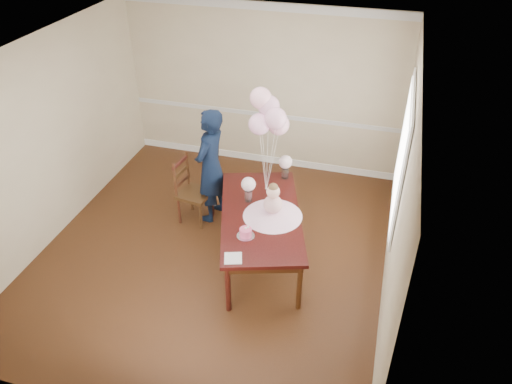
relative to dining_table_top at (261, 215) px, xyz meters
The scene contains 52 objects.
floor 0.96m from the dining_table_top, behind, with size 4.50×5.00×0.00m, color black.
ceiling 2.09m from the dining_table_top, behind, with size 4.50×5.00×0.02m, color white.
wall_back 2.63m from the dining_table_top, 104.69° to the left, with size 4.50×0.02×2.70m, color #BCAB8A.
wall_front 2.69m from the dining_table_top, 104.33° to the right, with size 4.50×0.02×2.70m, color #BCAB8A.
wall_left 2.97m from the dining_table_top, behind, with size 0.02×5.00×2.70m, color #BCAB8A.
wall_right 1.73m from the dining_table_top, ahead, with size 0.02×5.00×2.70m, color #BCAB8A.
chair_rail_trim 2.55m from the dining_table_top, 104.75° to the left, with size 4.50×0.02×0.07m, color silver.
crown_molding 3.19m from the dining_table_top, 104.75° to the left, with size 4.50×0.02×0.12m, color silver.
baseboard_trim 2.62m from the dining_table_top, 104.75° to the left, with size 4.50×0.02×0.12m, color white.
window_frame 1.85m from the dining_table_top, 16.47° to the left, with size 0.02×1.66×1.56m, color silver.
window_blinds 1.84m from the dining_table_top, 16.65° to the left, with size 0.01×1.50×1.40m, color silver.
dining_table_top is the anchor object (origin of this frame).
table_apron 0.07m from the dining_table_top, 90.00° to the left, with size 0.88×1.86×0.10m, color black.
table_leg_fl 1.05m from the dining_table_top, 96.87° to the right, with size 0.07×0.07×0.68m, color black.
table_leg_fr 1.05m from the dining_table_top, 47.79° to the right, with size 0.07×0.07×0.68m, color black.
table_leg_bl 1.05m from the dining_table_top, 132.21° to the left, with size 0.07×0.07×0.68m, color black.
table_leg_br 1.05m from the dining_table_top, 83.13° to the left, with size 0.07×0.07×0.68m, color black.
baby_skirt 0.17m from the dining_table_top, ahead, with size 0.74×0.74×0.10m, color #F1B1D2.
baby_torso 0.25m from the dining_table_top, ahead, with size 0.23×0.23×0.23m, color pink.
baby_head 0.42m from the dining_table_top, ahead, with size 0.17×0.17×0.17m, color beige.
baby_hair 0.47m from the dining_table_top, ahead, with size 0.12×0.12×0.12m, color brown.
cake_platter 0.48m from the dining_table_top, 96.29° to the right, with size 0.21×0.21×0.01m, color #B7B8BC.
birthday_cake 0.49m from the dining_table_top, 96.29° to the right, with size 0.15×0.15×0.10m, color #DF4677.
cake_flower_a 0.50m from the dining_table_top, 96.29° to the right, with size 0.03×0.03×0.03m, color white.
cake_flower_b 0.47m from the dining_table_top, 93.90° to the right, with size 0.03×0.03×0.03m, color white.
rose_vase_near 0.34m from the dining_table_top, 134.24° to the left, with size 0.10×0.10×0.16m, color silver.
roses_near 0.43m from the dining_table_top, 134.24° to the left, with size 0.19×0.19×0.19m, color beige.
rose_vase_far 0.92m from the dining_table_top, 83.58° to the left, with size 0.10×0.10×0.16m, color silver.
roses_far 0.95m from the dining_table_top, 83.58° to the left, with size 0.19×0.19×0.19m, color beige.
napkin 0.90m from the dining_table_top, 94.71° to the right, with size 0.20×0.20×0.01m, color silver.
balloon_weight 0.55m from the dining_table_top, 97.37° to the left, with size 0.04×0.04×0.02m, color silver.
balloon_a 1.14m from the dining_table_top, 107.67° to the left, with size 0.27×0.27×0.27m, color #FFB4DC.
balloon_b 1.22m from the dining_table_top, 85.87° to the left, with size 0.27×0.27×0.27m, color #EEA8CA.
balloon_c 1.36m from the dining_table_top, 97.21° to the left, with size 0.27×0.27×0.27m, color #DD9CBB.
balloon_d 1.45m from the dining_table_top, 105.96° to the left, with size 0.27×0.27×0.27m, color #FFB4C5.
balloon_e 1.16m from the dining_table_top, 86.03° to the left, with size 0.27×0.27×0.27m, color #E4A1B8.
balloon_ribbon_a 0.70m from the dining_table_top, 102.48° to the left, with size 0.00×0.00×0.82m, color white.
balloon_ribbon_b 0.73m from the dining_table_top, 91.73° to the left, with size 0.00×0.00×0.92m, color white.
balloon_ribbon_c 0.81m from the dining_table_top, 97.28° to the left, with size 0.00×0.00×1.02m, color white.
balloon_ribbon_d 0.84m from the dining_table_top, 102.05° to the left, with size 0.00×0.00×1.11m, color white.
balloon_ribbon_e 0.73m from the dining_table_top, 91.15° to the left, with size 0.00×0.00×0.77m, color white.
dining_chair_seat 1.30m from the dining_table_top, 152.86° to the left, with size 0.43×0.43×0.05m, color #341E0E.
chair_leg_fl 1.49m from the dining_table_top, 162.11° to the left, with size 0.04×0.04×0.42m, color #3D1A10.
chair_leg_fr 1.17m from the dining_table_top, 158.77° to the left, with size 0.04×0.04×0.42m, color #351E0E.
chair_leg_bl 1.58m from the dining_table_top, 148.71° to the left, with size 0.04×0.04×0.42m, color #351D0E.
chair_leg_br 1.29m from the dining_table_top, 141.92° to the left, with size 0.04×0.04×0.42m, color black.
chair_back_post_l 1.42m from the dining_table_top, 162.24° to the left, with size 0.04×0.04×0.55m, color #391C0F.
chair_back_post_r 1.52m from the dining_table_top, 149.00° to the left, with size 0.04×0.04×0.55m, color #3D2010.
chair_slat_low 1.46m from the dining_table_top, 155.40° to the left, with size 0.03×0.39×0.05m, color black.
chair_slat_mid 1.46m from the dining_table_top, 155.40° to the left, with size 0.03×0.39×0.05m, color #3C2210.
chair_slat_top 1.48m from the dining_table_top, 155.40° to the left, with size 0.03×0.39×0.05m, color #37120F.
woman 1.19m from the dining_table_top, 141.80° to the left, with size 0.62×0.41×1.71m, color black.
Camera 1 is at (1.96, -4.82, 4.45)m, focal length 35.00 mm.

